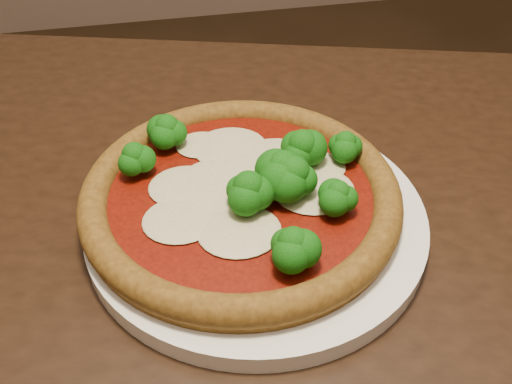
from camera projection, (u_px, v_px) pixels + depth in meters
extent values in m
cube|color=black|center=(259.00, 308.00, 0.47)|extent=(1.48, 1.20, 0.04)
cylinder|color=white|center=(256.00, 218.00, 0.51)|extent=(0.30, 0.30, 0.02)
cylinder|color=brown|center=(241.00, 199.00, 0.51)|extent=(0.28, 0.28, 0.01)
torus|color=brown|center=(241.00, 193.00, 0.50)|extent=(0.28, 0.28, 0.03)
cylinder|color=#6D0F05|center=(241.00, 193.00, 0.50)|extent=(0.23, 0.23, 0.00)
ellipsoid|color=beige|center=(197.00, 186.00, 0.51)|extent=(0.06, 0.06, 0.00)
ellipsoid|color=beige|center=(230.00, 147.00, 0.55)|extent=(0.07, 0.07, 0.01)
ellipsoid|color=beige|center=(225.00, 185.00, 0.51)|extent=(0.09, 0.08, 0.01)
ellipsoid|color=beige|center=(201.00, 145.00, 0.55)|extent=(0.05, 0.04, 0.00)
ellipsoid|color=beige|center=(317.00, 167.00, 0.53)|extent=(0.05, 0.05, 0.00)
ellipsoid|color=beige|center=(275.00, 162.00, 0.53)|extent=(0.08, 0.08, 0.01)
ellipsoid|color=beige|center=(239.00, 231.00, 0.46)|extent=(0.07, 0.06, 0.01)
ellipsoid|color=beige|center=(181.00, 220.00, 0.47)|extent=(0.06, 0.06, 0.01)
ellipsoid|color=beige|center=(314.00, 190.00, 0.50)|extent=(0.07, 0.07, 0.01)
ellipsoid|color=beige|center=(184.00, 186.00, 0.51)|extent=(0.06, 0.06, 0.01)
ellipsoid|color=#177512|center=(135.00, 156.00, 0.51)|extent=(0.04, 0.04, 0.03)
ellipsoid|color=#177512|center=(293.00, 245.00, 0.42)|extent=(0.04, 0.04, 0.04)
ellipsoid|color=#177512|center=(293.00, 175.00, 0.48)|extent=(0.05, 0.05, 0.04)
ellipsoid|color=#177512|center=(302.00, 146.00, 0.51)|extent=(0.05, 0.05, 0.04)
ellipsoid|color=#177512|center=(249.00, 189.00, 0.47)|extent=(0.05, 0.05, 0.04)
ellipsoid|color=#177512|center=(283.00, 170.00, 0.48)|extent=(0.05, 0.05, 0.04)
ellipsoid|color=#177512|center=(167.00, 129.00, 0.54)|extent=(0.04, 0.04, 0.03)
ellipsoid|color=#177512|center=(345.00, 144.00, 0.52)|extent=(0.04, 0.04, 0.03)
ellipsoid|color=#177512|center=(338.00, 195.00, 0.47)|extent=(0.04, 0.04, 0.03)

